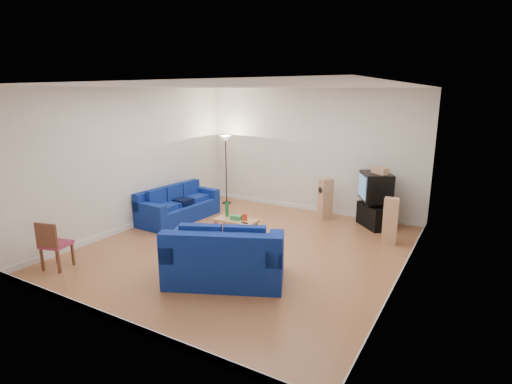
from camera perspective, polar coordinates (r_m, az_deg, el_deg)
The scene contains 16 objects.
room at distance 7.77m, azimuth -1.48°, elevation 2.57°, with size 6.01×6.51×3.21m.
sofa_three_seat at distance 10.16m, azimuth -11.15°, elevation -2.20°, with size 1.04×2.17×0.82m.
sofa_loveseat at distance 6.72m, azimuth -4.50°, elevation -9.81°, with size 2.20×1.77×0.96m.
coffee_table at distance 8.94m, azimuth -2.89°, elevation -4.22°, with size 0.97×0.51×0.35m.
bottle at distance 9.09m, azimuth -4.17°, elevation -2.51°, with size 0.08×0.08×0.33m, color #197233.
tissue_box at distance 8.87m, azimuth -2.89°, elevation -3.67°, with size 0.24×0.13×0.10m, color green.
red_canister at distance 8.81m, azimuth -1.61°, elevation -3.59°, with size 0.11×0.11×0.16m, color red.
remote at distance 8.64m, azimuth -1.63°, elevation -4.43°, with size 0.14×0.04×0.02m, color black.
tv_stand at distance 9.83m, azimuth 16.61°, elevation -3.27°, with size 0.89×0.49×0.54m, color black.
av_receiver at distance 9.74m, azimuth 16.55°, elevation -1.43°, with size 0.47×0.38×0.11m, color black.
television at distance 9.67m, azimuth 16.70°, elevation 0.76°, with size 0.93×1.02×0.64m.
centre_speaker at distance 9.51m, azimuth 17.29°, elevation 2.94°, with size 0.42×0.17×0.15m, color tan.
speaker_left at distance 10.10m, azimuth 9.87°, elevation -0.97°, with size 0.37×0.39×1.04m.
speaker_right at distance 8.76m, azimuth 18.63°, elevation -3.95°, with size 0.33×0.26×0.98m.
floor_lamp at distance 11.24m, azimuth -4.35°, elevation 6.32°, with size 0.33×0.33×1.94m.
dining_chair at distance 7.95m, azimuth -27.02°, elevation -6.50°, with size 0.53×0.53×0.90m.
Camera 1 is at (3.99, -6.50, 3.04)m, focal length 28.00 mm.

